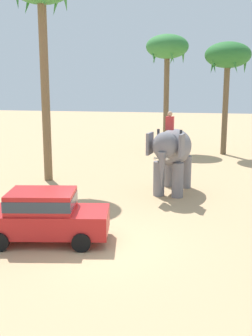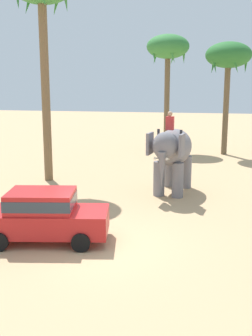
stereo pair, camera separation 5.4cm
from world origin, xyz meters
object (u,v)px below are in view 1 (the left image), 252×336
at_px(elephant_with_mahout, 172,151).
at_px(car_sedan_foreground, 44,214).
at_px(palm_tree_behind_elephant, 167,50).
at_px(palm_tree_near_hut, 228,58).

bearing_deg(elephant_with_mahout, car_sedan_foreground, -117.07).
bearing_deg(palm_tree_behind_elephant, car_sedan_foreground, -95.48).
bearing_deg(elephant_with_mahout, palm_tree_behind_elephant, 97.15).
distance_m(car_sedan_foreground, elephant_with_mahout, 7.86).
bearing_deg(car_sedan_foreground, palm_tree_behind_elephant, 84.52).
bearing_deg(palm_tree_near_hut, palm_tree_behind_elephant, 160.73).
bearing_deg(palm_tree_behind_elephant, elephant_with_mahout, -82.85).
distance_m(elephant_with_mahout, palm_tree_near_hut, 12.73).
distance_m(palm_tree_behind_elephant, palm_tree_near_hut, 4.71).
bearing_deg(car_sedan_foreground, elephant_with_mahout, 62.93).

